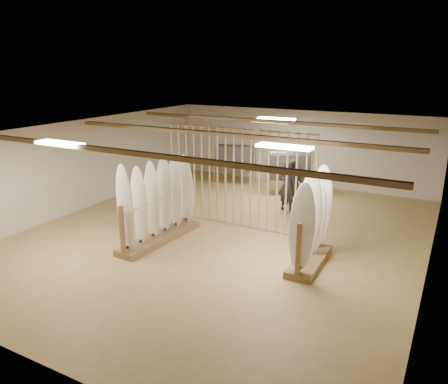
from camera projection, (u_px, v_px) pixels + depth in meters
The scene contains 16 objects.
floor at pixel (224, 235), 11.78m from camera, with size 12.00×12.00×0.00m, color tan.
ceiling at pixel (224, 131), 10.99m from camera, with size 12.00×12.00×0.00m, color gray.
wall_back at pixel (300, 148), 16.44m from camera, with size 12.00×12.00×0.00m, color beige.
wall_front at pixel (27, 281), 6.32m from camera, with size 12.00×12.00×0.00m, color beige.
wall_left at pixel (84, 165), 13.67m from camera, with size 12.00×12.00×0.00m, color beige.
wall_right at pixel (434, 215), 9.09m from camera, with size 12.00×12.00×0.00m, color beige.
ceiling_slats at pixel (224, 134), 11.01m from camera, with size 9.50×6.12×0.10m, color brown.
light_panels at pixel (224, 134), 11.01m from camera, with size 1.20×0.35×0.06m, color white.
bamboo_partition at pixel (238, 178), 12.06m from camera, with size 4.45×0.05×2.78m.
poster at pixel (300, 142), 16.37m from camera, with size 1.40×0.03×0.90m, color #3874C5.
rack_left at pixel (159, 213), 11.17m from camera, with size 0.77×2.75×2.19m.
rack_right at pixel (311, 235), 9.81m from camera, with size 0.65×1.89×2.18m.
clothing_rack_a at pixel (235, 158), 16.35m from camera, with size 1.47×0.71×1.61m.
clothing_rack_b at pixel (290, 167), 14.99m from camera, with size 1.41×0.91×1.59m.
shopper_a at pixel (287, 183), 13.54m from camera, with size 0.65×0.44×1.78m, color #282A30.
shopper_b at pixel (294, 180), 13.88m from camera, with size 0.85×0.66×1.75m, color #37342A.
Camera 1 is at (5.24, -9.65, 4.41)m, focal length 35.00 mm.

